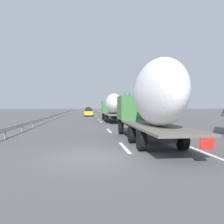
# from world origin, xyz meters

# --- Properties ---
(ground_plane) EXTENTS (260.00, 260.00, 0.00)m
(ground_plane) POSITION_xyz_m (40.00, 0.00, 0.00)
(ground_plane) COLOR #4C4C4F
(lane_stripe_0) EXTENTS (3.20, 0.20, 0.01)m
(lane_stripe_0) POSITION_xyz_m (2.00, -1.80, 0.00)
(lane_stripe_0) COLOR white
(lane_stripe_0) RESTS_ON ground_plane
(lane_stripe_1) EXTENTS (3.20, 0.20, 0.01)m
(lane_stripe_1) POSITION_xyz_m (10.18, -1.80, 0.00)
(lane_stripe_1) COLOR white
(lane_stripe_1) RESTS_ON ground_plane
(lane_stripe_2) EXTENTS (3.20, 0.20, 0.01)m
(lane_stripe_2) POSITION_xyz_m (21.96, -1.80, 0.00)
(lane_stripe_2) COLOR white
(lane_stripe_2) RESTS_ON ground_plane
(lane_stripe_3) EXTENTS (3.20, 0.20, 0.01)m
(lane_stripe_3) POSITION_xyz_m (26.82, -1.80, 0.00)
(lane_stripe_3) COLOR white
(lane_stripe_3) RESTS_ON ground_plane
(lane_stripe_4) EXTENTS (3.20, 0.20, 0.01)m
(lane_stripe_4) POSITION_xyz_m (40.02, -1.80, 0.00)
(lane_stripe_4) COLOR white
(lane_stripe_4) RESTS_ON ground_plane
(lane_stripe_5) EXTENTS (3.20, 0.20, 0.01)m
(lane_stripe_5) POSITION_xyz_m (52.83, -1.80, 0.00)
(lane_stripe_5) COLOR white
(lane_stripe_5) RESTS_ON ground_plane
(lane_stripe_6) EXTENTS (3.20, 0.20, 0.01)m
(lane_stripe_6) POSITION_xyz_m (61.99, -1.80, 0.00)
(lane_stripe_6) COLOR white
(lane_stripe_6) RESTS_ON ground_plane
(edge_line_right) EXTENTS (110.00, 0.20, 0.01)m
(edge_line_right) POSITION_xyz_m (45.00, -5.50, 0.00)
(edge_line_right) COLOR white
(edge_line_right) RESTS_ON ground_plane
(truck_lead) EXTENTS (13.49, 2.55, 4.11)m
(truck_lead) POSITION_xyz_m (22.57, -3.60, 2.36)
(truck_lead) COLOR #387038
(truck_lead) RESTS_ON ground_plane
(truck_trailing) EXTENTS (12.00, 2.55, 4.85)m
(truck_trailing) POSITION_xyz_m (2.93, -3.60, 2.68)
(truck_trailing) COLOR #387038
(truck_trailing) RESTS_ON ground_plane
(car_yellow_coupe) EXTENTS (4.36, 1.90, 1.77)m
(car_yellow_coupe) POSITION_xyz_m (39.71, -0.16, 0.91)
(car_yellow_coupe) COLOR gold
(car_yellow_coupe) RESTS_ON ground_plane
(car_red_compact) EXTENTS (4.50, 1.85, 1.87)m
(car_red_compact) POSITION_xyz_m (87.43, -0.21, 0.94)
(car_red_compact) COLOR red
(car_red_compact) RESTS_ON ground_plane
(car_blue_sedan) EXTENTS (4.17, 1.78, 1.85)m
(car_blue_sedan) POSITION_xyz_m (54.93, -0.26, 0.93)
(car_blue_sedan) COLOR #28479E
(car_blue_sedan) RESTS_ON ground_plane
(road_sign) EXTENTS (0.10, 0.90, 3.38)m
(road_sign) POSITION_xyz_m (38.14, -6.70, 2.33)
(road_sign) COLOR gray
(road_sign) RESTS_ON ground_plane
(tree_0) EXTENTS (3.01, 3.01, 5.93)m
(tree_0) POSITION_xyz_m (22.74, -12.89, 3.89)
(tree_0) COLOR #472D19
(tree_0) RESTS_ON ground_plane
(tree_1) EXTENTS (3.97, 3.97, 6.68)m
(tree_1) POSITION_xyz_m (53.09, -10.89, 4.08)
(tree_1) COLOR #472D19
(tree_1) RESTS_ON ground_plane
(tree_2) EXTENTS (2.88, 2.88, 6.79)m
(tree_2) POSITION_xyz_m (74.71, -12.04, 4.22)
(tree_2) COLOR #472D19
(tree_2) RESTS_ON ground_plane
(tree_3) EXTENTS (3.01, 3.01, 5.80)m
(tree_3) POSITION_xyz_m (44.81, -10.64, 3.82)
(tree_3) COLOR #472D19
(tree_3) RESTS_ON ground_plane
(guardrail_median) EXTENTS (94.00, 0.10, 0.76)m
(guardrail_median) POSITION_xyz_m (43.00, 6.00, 0.58)
(guardrail_median) COLOR #9EA0A5
(guardrail_median) RESTS_ON ground_plane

